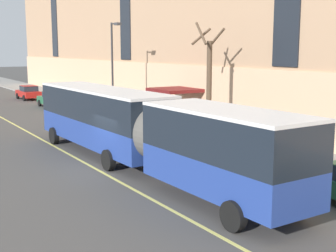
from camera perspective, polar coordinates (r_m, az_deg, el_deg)
The scene contains 11 objects.
ground_plane at distance 22.40m, azimuth -7.76°, elevation -5.29°, with size 260.00×260.00×0.00m, color #4C4947.
sidewalk at distance 29.58m, azimuth 6.27°, elevation -1.50°, with size 4.89×160.00×0.15m, color gray.
city_bus at distance 21.83m, azimuth -3.61°, elevation -0.05°, with size 3.26×19.71×3.56m.
parked_car_green_1 at distance 30.50m, azimuth -3.24°, elevation 0.23°, with size 2.07×4.46×1.56m.
parked_car_green_3 at distance 46.81m, azimuth -13.90°, elevation 3.19°, with size 1.92×4.54×1.56m.
parked_car_red_4 at distance 54.76m, azimuth -16.63°, elevation 3.95°, with size 2.03×4.29×1.56m.
parked_car_navy_5 at distance 38.45m, azimuth -9.49°, elevation 2.03°, with size 2.04×4.64×1.56m.
parked_car_navy_6 at distance 22.32m, azimuth 9.19°, elevation -3.31°, with size 2.06×4.68×1.56m.
street_tree_mid_block at distance 29.25m, azimuth 4.97°, elevation 5.41°, with size 1.60×1.57×7.11m.
street_lamp at distance 37.86m, azimuth -6.68°, elevation 7.94°, with size 0.36×1.48×7.52m.
lane_centerline at distance 24.99m, azimuth -11.21°, elevation -3.82°, with size 0.16×140.00×0.01m, color #E0D66B.
Camera 1 is at (-8.76, -19.82, 5.67)m, focal length 50.00 mm.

